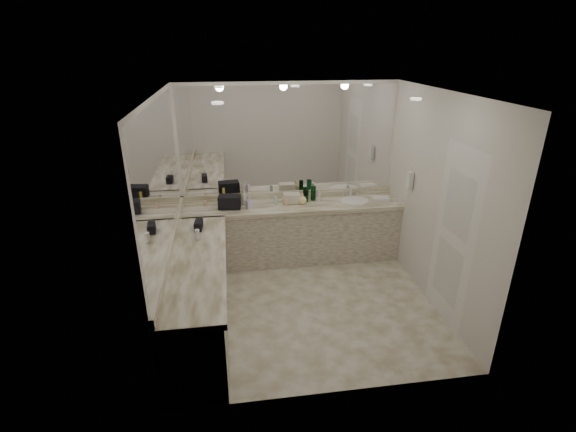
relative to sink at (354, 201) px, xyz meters
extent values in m
plane|color=beige|center=(-0.95, -1.20, -0.90)|extent=(3.20, 3.20, 0.00)
plane|color=white|center=(-0.95, -1.20, 1.71)|extent=(3.20, 3.20, 0.00)
cube|color=silver|center=(-0.95, 0.30, 0.41)|extent=(3.20, 0.02, 2.60)
cube|color=silver|center=(-2.55, -1.20, 0.41)|extent=(0.02, 3.00, 2.60)
cube|color=silver|center=(0.65, -1.20, 0.41)|extent=(0.02, 3.00, 2.60)
cube|color=beige|center=(-0.95, 0.00, -0.48)|extent=(3.20, 0.60, 0.84)
cube|color=silver|center=(-0.95, -0.01, -0.03)|extent=(3.20, 0.64, 0.06)
cube|color=beige|center=(-2.25, -1.50, -0.48)|extent=(0.60, 2.40, 0.84)
cube|color=silver|center=(-2.24, -1.50, -0.03)|extent=(0.64, 2.42, 0.06)
cube|color=silver|center=(-0.95, 0.28, 0.05)|extent=(3.20, 0.04, 0.10)
cube|color=silver|center=(-2.53, -1.20, 0.05)|extent=(0.04, 3.00, 0.10)
cube|color=white|center=(-0.95, 0.29, 0.88)|extent=(3.12, 0.01, 1.55)
cube|color=white|center=(-2.54, -1.20, 0.88)|extent=(0.01, 2.92, 1.55)
cylinder|color=white|center=(0.00, 0.00, 0.00)|extent=(0.44, 0.44, 0.03)
cube|color=silver|center=(0.00, 0.21, 0.07)|extent=(0.24, 0.16, 0.14)
cube|color=white|center=(0.61, -0.50, 0.46)|extent=(0.06, 0.10, 0.24)
cube|color=white|center=(0.64, -1.70, 0.16)|extent=(0.02, 0.82, 2.10)
cube|color=black|center=(-1.85, -0.03, 0.09)|extent=(0.33, 0.23, 0.18)
cube|color=black|center=(-2.25, -0.71, 0.06)|extent=(0.11, 0.21, 0.11)
cube|color=beige|center=(-0.94, 0.05, 0.07)|extent=(0.24, 0.15, 0.14)
cube|color=white|center=(0.40, -0.02, 0.03)|extent=(0.27, 0.20, 0.04)
cylinder|color=white|center=(-2.25, -1.02, 0.07)|extent=(0.06, 0.06, 0.13)
imported|color=beige|center=(-1.64, 0.09, 0.12)|extent=(0.11, 0.11, 0.22)
imported|color=silver|center=(-1.57, -0.07, 0.10)|extent=(0.11, 0.11, 0.18)
imported|color=#FFE594|center=(-0.79, -0.02, 0.09)|extent=(0.13, 0.13, 0.17)
cylinder|color=#08411A|center=(-0.73, 0.13, 0.11)|extent=(0.06, 0.06, 0.21)
cylinder|color=#08411A|center=(-0.60, 0.13, 0.11)|extent=(0.07, 0.07, 0.21)
cylinder|color=#08411A|center=(-0.72, 0.07, 0.10)|extent=(0.07, 0.07, 0.19)
cylinder|color=silver|center=(-0.72, 0.07, 0.05)|extent=(0.06, 0.06, 0.09)
cylinder|color=#F2D84C|center=(-1.93, 0.13, 0.08)|extent=(0.04, 0.04, 0.14)
cylinder|color=white|center=(-0.87, 0.07, 0.06)|extent=(0.06, 0.06, 0.12)
cylinder|color=#E0B28C|center=(-2.20, 0.11, 0.04)|extent=(0.05, 0.05, 0.08)
cylinder|color=white|center=(-0.53, 0.06, 0.08)|extent=(0.04, 0.04, 0.15)
cylinder|color=white|center=(-0.90, 0.04, 0.07)|extent=(0.07, 0.07, 0.13)
cylinder|color=#E0B28C|center=(-1.03, -0.03, 0.05)|extent=(0.06, 0.06, 0.08)
cylinder|color=silver|center=(-1.19, 0.02, 0.07)|extent=(0.05, 0.05, 0.12)
camera|label=1|loc=(-1.83, -5.63, 2.20)|focal=26.00mm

